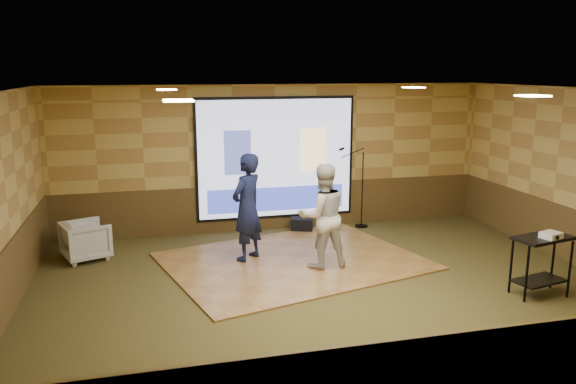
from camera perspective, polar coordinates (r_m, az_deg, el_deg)
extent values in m
plane|color=#2E3D1B|center=(8.75, 3.92, -9.80)|extent=(9.00, 9.00, 0.00)
cube|color=tan|center=(11.62, -1.30, 3.49)|extent=(9.00, 0.04, 3.00)
cube|color=tan|center=(5.22, 16.20, -8.32)|extent=(9.00, 0.04, 3.00)
cube|color=beige|center=(8.11, 4.24, 10.24)|extent=(9.00, 7.00, 0.04)
cube|color=#51391B|center=(11.80, -1.25, -1.45)|extent=(9.00, 0.04, 0.95)
cube|color=#51391B|center=(5.67, 15.44, -17.98)|extent=(9.00, 0.04, 0.95)
cube|color=#51391B|center=(8.42, -26.80, -8.60)|extent=(0.04, 7.00, 0.95)
cube|color=black|center=(11.57, -1.24, 3.45)|extent=(3.32, 0.03, 2.52)
cube|color=silver|center=(11.54, -1.21, 3.43)|extent=(3.20, 0.02, 2.40)
cube|color=#3E4488|center=(11.35, -5.14, 4.00)|extent=(0.55, 0.01, 0.90)
cube|color=#FEE193|center=(11.71, 2.63, 4.29)|extent=(0.55, 0.01, 0.90)
cube|color=#3041B4|center=(11.69, -1.17, -0.70)|extent=(2.88, 0.01, 0.50)
cube|color=beige|center=(9.50, -12.23, 10.13)|extent=(0.32, 0.32, 0.02)
cube|color=beige|center=(10.61, 12.64, 10.33)|extent=(0.32, 0.32, 0.02)
cube|color=beige|center=(6.21, -11.08, 9.10)|extent=(0.32, 0.32, 0.02)
cube|color=beige|center=(7.80, 23.62, 8.94)|extent=(0.32, 0.32, 0.02)
cube|color=olive|center=(9.88, 0.55, -7.02)|extent=(4.89, 4.18, 0.03)
imported|color=#121739|center=(9.70, -4.17, -1.55)|extent=(0.81, 0.79, 1.88)
imported|color=beige|center=(9.35, 3.52, -2.43)|extent=(0.89, 0.71, 1.76)
cylinder|color=black|center=(8.81, 23.09, -7.65)|extent=(0.04, 0.04, 0.86)
cylinder|color=black|center=(9.25, 26.72, -7.04)|extent=(0.04, 0.04, 0.86)
cylinder|color=black|center=(9.08, 21.72, -6.94)|extent=(0.04, 0.04, 0.86)
cylinder|color=black|center=(9.51, 25.30, -6.39)|extent=(0.04, 0.04, 0.86)
cube|color=black|center=(9.03, 24.50, -4.27)|extent=(0.86, 0.45, 0.05)
cube|color=black|center=(9.23, 24.13, -8.20)|extent=(0.77, 0.41, 0.03)
cube|color=white|center=(8.97, 25.16, -3.99)|extent=(0.32, 0.30, 0.09)
cylinder|color=black|center=(12.12, 7.45, -3.45)|extent=(0.28, 0.28, 0.02)
cylinder|color=black|center=(11.93, 7.56, 0.21)|extent=(0.02, 0.02, 1.60)
cylinder|color=black|center=(11.71, 6.59, 3.98)|extent=(0.51, 0.02, 0.20)
cylinder|color=black|center=(11.61, 5.47, 4.37)|extent=(0.12, 0.05, 0.08)
imported|color=gray|center=(10.54, -19.85, -4.66)|extent=(0.97, 0.96, 0.68)
cube|color=black|center=(11.67, 1.43, -3.33)|extent=(0.51, 0.43, 0.27)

